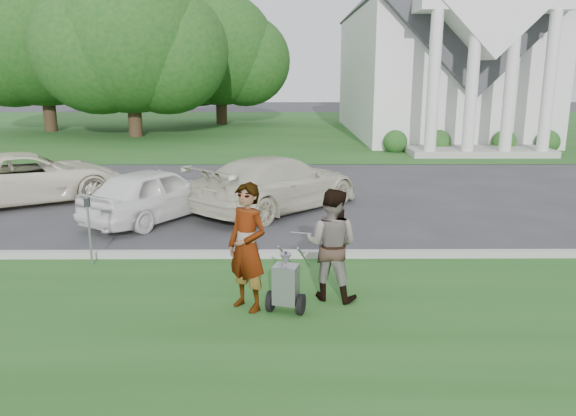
{
  "coord_description": "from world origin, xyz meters",
  "views": [
    {
      "loc": [
        0.42,
        -9.92,
        3.55
      ],
      "look_at": [
        0.48,
        0.0,
        1.15
      ],
      "focal_mm": 35.0,
      "sensor_mm": 36.0,
      "label": 1
    }
  ],
  "objects_px": {
    "church": "(436,29)",
    "car_b": "(155,193)",
    "tree_left": "(130,43)",
    "person_left": "(247,248)",
    "parking_meter_near": "(89,223)",
    "car_c": "(278,183)",
    "tree_back": "(220,55)",
    "tree_far": "(42,35)",
    "person_right": "(331,245)",
    "striping_cart": "(286,285)",
    "car_a": "(30,177)"
  },
  "relations": [
    {
      "from": "tree_far",
      "to": "tree_back",
      "type": "bearing_deg",
      "value": 26.56
    },
    {
      "from": "church",
      "to": "car_c",
      "type": "relative_size",
      "value": 4.86
    },
    {
      "from": "car_a",
      "to": "striping_cart",
      "type": "bearing_deg",
      "value": -167.98
    },
    {
      "from": "tree_left",
      "to": "parking_meter_near",
      "type": "bearing_deg",
      "value": -77.62
    },
    {
      "from": "church",
      "to": "tree_back",
      "type": "distance_m",
      "value": 14.77
    },
    {
      "from": "person_left",
      "to": "parking_meter_near",
      "type": "distance_m",
      "value": 3.69
    },
    {
      "from": "tree_left",
      "to": "parking_meter_near",
      "type": "distance_m",
      "value": 22.76
    },
    {
      "from": "person_right",
      "to": "person_left",
      "type": "bearing_deg",
      "value": 38.43
    },
    {
      "from": "tree_left",
      "to": "car_a",
      "type": "height_order",
      "value": "tree_left"
    },
    {
      "from": "tree_back",
      "to": "striping_cart",
      "type": "bearing_deg",
      "value": -82.08
    },
    {
      "from": "tree_left",
      "to": "person_left",
      "type": "height_order",
      "value": "tree_left"
    },
    {
      "from": "person_right",
      "to": "car_c",
      "type": "relative_size",
      "value": 0.36
    },
    {
      "from": "church",
      "to": "parking_meter_near",
      "type": "xyz_separation_m",
      "value": [
        -12.22,
        -22.96,
        -5.1
      ]
    },
    {
      "from": "tree_back",
      "to": "striping_cart",
      "type": "height_order",
      "value": "tree_back"
    },
    {
      "from": "parking_meter_near",
      "to": "car_c",
      "type": "height_order",
      "value": "car_c"
    },
    {
      "from": "person_left",
      "to": "car_a",
      "type": "xyz_separation_m",
      "value": [
        -6.54,
        7.38,
        -0.28
      ]
    },
    {
      "from": "person_right",
      "to": "parking_meter_near",
      "type": "relative_size",
      "value": 1.35
    },
    {
      "from": "church",
      "to": "car_a",
      "type": "relative_size",
      "value": 4.76
    },
    {
      "from": "parking_meter_near",
      "to": "tree_far",
      "type": "bearing_deg",
      "value": 113.49
    },
    {
      "from": "parking_meter_near",
      "to": "car_c",
      "type": "distance_m",
      "value": 5.58
    },
    {
      "from": "church",
      "to": "person_left",
      "type": "bearing_deg",
      "value": -110.1
    },
    {
      "from": "tree_back",
      "to": "person_left",
      "type": "height_order",
      "value": "tree_back"
    },
    {
      "from": "person_left",
      "to": "car_b",
      "type": "relative_size",
      "value": 0.5
    },
    {
      "from": "striping_cart",
      "to": "parking_meter_near",
      "type": "xyz_separation_m",
      "value": [
        -3.66,
        2.16,
        0.4
      ]
    },
    {
      "from": "church",
      "to": "car_b",
      "type": "bearing_deg",
      "value": -120.98
    },
    {
      "from": "car_b",
      "to": "car_a",
      "type": "bearing_deg",
      "value": 6.7
    },
    {
      "from": "tree_far",
      "to": "car_c",
      "type": "bearing_deg",
      "value": -55.13
    },
    {
      "from": "church",
      "to": "car_b",
      "type": "xyz_separation_m",
      "value": [
        -11.75,
        -19.57,
        -5.28
      ]
    },
    {
      "from": "striping_cart",
      "to": "parking_meter_near",
      "type": "height_order",
      "value": "parking_meter_near"
    },
    {
      "from": "tree_left",
      "to": "person_left",
      "type": "relative_size",
      "value": 5.42
    },
    {
      "from": "tree_left",
      "to": "striping_cart",
      "type": "distance_m",
      "value": 25.87
    },
    {
      "from": "tree_far",
      "to": "car_c",
      "type": "height_order",
      "value": "tree_far"
    },
    {
      "from": "tree_left",
      "to": "person_right",
      "type": "height_order",
      "value": "tree_left"
    },
    {
      "from": "church",
      "to": "parking_meter_near",
      "type": "height_order",
      "value": "church"
    },
    {
      "from": "car_a",
      "to": "car_c",
      "type": "xyz_separation_m",
      "value": [
        6.93,
        -0.98,
        0.02
      ]
    },
    {
      "from": "church",
      "to": "tree_back",
      "type": "relative_size",
      "value": 2.51
    },
    {
      "from": "church",
      "to": "striping_cart",
      "type": "bearing_deg",
      "value": -108.81
    },
    {
      "from": "tree_far",
      "to": "person_left",
      "type": "xyz_separation_m",
      "value": [
        13.87,
        -26.86,
        -4.71
      ]
    },
    {
      "from": "car_b",
      "to": "striping_cart",
      "type": "bearing_deg",
      "value": 153.1
    },
    {
      "from": "car_a",
      "to": "car_b",
      "type": "bearing_deg",
      "value": -147.96
    },
    {
      "from": "parking_meter_near",
      "to": "car_b",
      "type": "height_order",
      "value": "parking_meter_near"
    },
    {
      "from": "tree_back",
      "to": "car_b",
      "type": "xyz_separation_m",
      "value": [
        1.26,
        -26.45,
        -4.06
      ]
    },
    {
      "from": "church",
      "to": "person_right",
      "type": "bearing_deg",
      "value": -107.69
    },
    {
      "from": "tree_back",
      "to": "church",
      "type": "bearing_deg",
      "value": -27.85
    },
    {
      "from": "tree_left",
      "to": "person_left",
      "type": "distance_m",
      "value": 25.46
    },
    {
      "from": "parking_meter_near",
      "to": "car_a",
      "type": "distance_m",
      "value": 6.38
    },
    {
      "from": "person_left",
      "to": "car_b",
      "type": "bearing_deg",
      "value": 156.46
    },
    {
      "from": "church",
      "to": "car_c",
      "type": "height_order",
      "value": "church"
    },
    {
      "from": "tree_left",
      "to": "car_b",
      "type": "height_order",
      "value": "tree_left"
    },
    {
      "from": "striping_cart",
      "to": "tree_left",
      "type": "bearing_deg",
      "value": 125.39
    }
  ]
}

